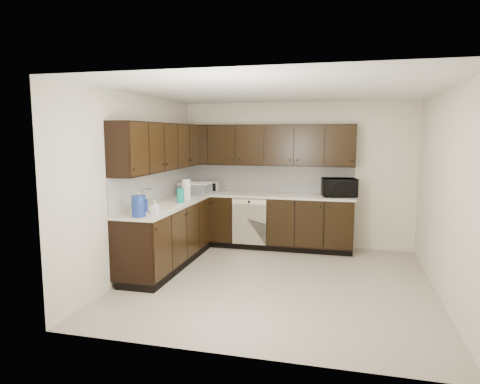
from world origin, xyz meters
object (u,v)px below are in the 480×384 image
microwave (339,187)px  blue_pitcher (139,206)px  sink (158,211)px  storage_bin (195,189)px  toaster_oven (211,186)px

microwave → blue_pitcher: microwave is taller
sink → storage_bin: sink is taller
toaster_oven → storage_bin: bearing=-116.9°
microwave → sink: bearing=-157.4°
microwave → storage_bin: size_ratio=1.11×
sink → storage_bin: bearing=87.7°
blue_pitcher → microwave: bearing=52.1°
sink → toaster_oven: 1.73m
toaster_oven → microwave: bearing=-1.7°
sink → microwave: bearing=34.9°
toaster_oven → blue_pitcher: bearing=-95.2°
sink → toaster_oven: size_ratio=2.49×
microwave → storage_bin: microwave is taller
sink → blue_pitcher: blue_pitcher is taller
storage_bin → blue_pitcher: bearing=-89.9°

